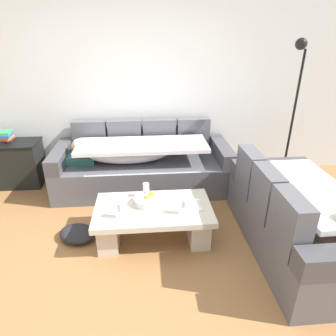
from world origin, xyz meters
The scene contains 14 objects.
ground_plane centered at (0.00, 0.00, 0.00)m, with size 14.00×14.00×0.00m, color #95653A.
back_wall centered at (0.00, 2.15, 1.35)m, with size 9.00×0.10×2.70m, color silver.
couch_along_wall centered at (0.16, 1.62, 0.33)m, with size 2.35×0.92×0.88m.
couch_near_window centered at (1.70, 0.19, 0.33)m, with size 0.92×1.76×0.88m.
coffee_table centered at (0.29, 0.46, 0.24)m, with size 1.20×0.68×0.38m.
fruit_bowl centered at (0.23, 0.54, 0.42)m, with size 0.28×0.28×0.10m.
wine_glass_near_left centered at (-0.03, 0.30, 0.50)m, with size 0.07×0.07×0.17m.
wine_glass_near_right centered at (0.59, 0.31, 0.50)m, with size 0.07×0.07×0.17m.
wine_glass_far_back centered at (0.22, 0.67, 0.50)m, with size 0.07×0.07×0.17m.
open_magazine centered at (0.63, 0.44, 0.39)m, with size 0.28×0.21×0.01m, color white.
side_cabinet centered at (-1.61, 1.85, 0.32)m, with size 0.72×0.44×0.64m.
book_stack_on_cabinet centered at (-1.65, 1.85, 0.72)m, with size 0.19×0.21×0.16m.
floor_lamp centered at (2.19, 1.60, 1.12)m, with size 0.33×0.31×1.95m.
crumpled_garment centered at (-0.53, 0.51, 0.06)m, with size 0.40×0.32×0.12m, color #232328.
Camera 1 is at (0.22, -2.09, 2.01)m, focal length 31.28 mm.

